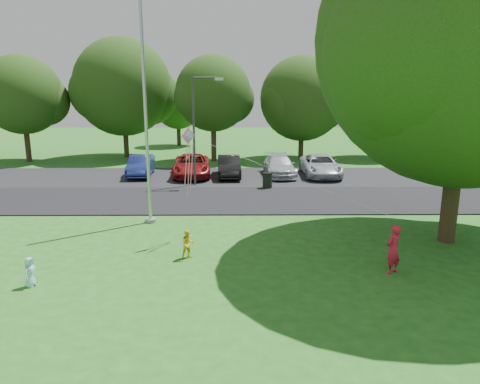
{
  "coord_description": "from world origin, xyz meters",
  "views": [
    {
      "loc": [
        0.32,
        -13.33,
        5.58
      ],
      "look_at": [
        0.48,
        4.0,
        1.6
      ],
      "focal_mm": 32.0,
      "sensor_mm": 36.0,
      "label": 1
    }
  ],
  "objects_px": {
    "flagpole": "(146,128)",
    "kite": "(193,148)",
    "child_blue": "(30,272)",
    "woman": "(393,249)",
    "child_yellow": "(188,244)",
    "street_lamp": "(198,120)",
    "big_tree": "(467,45)",
    "trash_can": "(267,181)"
  },
  "relations": [
    {
      "from": "street_lamp",
      "to": "woman",
      "type": "height_order",
      "value": "street_lamp"
    },
    {
      "from": "flagpole",
      "to": "child_yellow",
      "type": "bearing_deg",
      "value": -63.55
    },
    {
      "from": "child_yellow",
      "to": "trash_can",
      "type": "bearing_deg",
      "value": 46.75
    },
    {
      "from": "flagpole",
      "to": "child_yellow",
      "type": "xyz_separation_m",
      "value": [
        2.15,
        -4.32,
        -3.65
      ]
    },
    {
      "from": "woman",
      "to": "street_lamp",
      "type": "bearing_deg",
      "value": -97.67
    },
    {
      "from": "flagpole",
      "to": "street_lamp",
      "type": "height_order",
      "value": "flagpole"
    },
    {
      "from": "woman",
      "to": "child_yellow",
      "type": "xyz_separation_m",
      "value": [
        -6.63,
        1.31,
        -0.29
      ]
    },
    {
      "from": "street_lamp",
      "to": "flagpole",
      "type": "bearing_deg",
      "value": -105.28
    },
    {
      "from": "street_lamp",
      "to": "trash_can",
      "type": "relative_size",
      "value": 6.89
    },
    {
      "from": "flagpole",
      "to": "kite",
      "type": "distance_m",
      "value": 3.38
    },
    {
      "from": "street_lamp",
      "to": "child_blue",
      "type": "distance_m",
      "value": 15.24
    },
    {
      "from": "street_lamp",
      "to": "big_tree",
      "type": "distance_m",
      "value": 15.13
    },
    {
      "from": "street_lamp",
      "to": "child_yellow",
      "type": "distance_m",
      "value": 12.64
    },
    {
      "from": "kite",
      "to": "trash_can",
      "type": "bearing_deg",
      "value": 25.01
    },
    {
      "from": "kite",
      "to": "child_blue",
      "type": "bearing_deg",
      "value": 177.33
    },
    {
      "from": "street_lamp",
      "to": "kite",
      "type": "xyz_separation_m",
      "value": [
        0.69,
        -10.3,
        -0.42
      ]
    },
    {
      "from": "trash_can",
      "to": "woman",
      "type": "xyz_separation_m",
      "value": [
        3.08,
        -12.5,
        0.31
      ]
    },
    {
      "from": "big_tree",
      "to": "kite",
      "type": "height_order",
      "value": "big_tree"
    },
    {
      "from": "street_lamp",
      "to": "big_tree",
      "type": "height_order",
      "value": "big_tree"
    },
    {
      "from": "street_lamp",
      "to": "kite",
      "type": "distance_m",
      "value": 10.33
    },
    {
      "from": "woman",
      "to": "kite",
      "type": "distance_m",
      "value": 7.8
    },
    {
      "from": "big_tree",
      "to": "kite",
      "type": "bearing_deg",
      "value": 178.72
    },
    {
      "from": "trash_can",
      "to": "woman",
      "type": "height_order",
      "value": "woman"
    },
    {
      "from": "flagpole",
      "to": "big_tree",
      "type": "xyz_separation_m",
      "value": [
        11.9,
        -2.71,
        3.09
      ]
    },
    {
      "from": "child_yellow",
      "to": "kite",
      "type": "distance_m",
      "value": 3.59
    },
    {
      "from": "trash_can",
      "to": "kite",
      "type": "distance_m",
      "value": 10.46
    },
    {
      "from": "trash_can",
      "to": "child_blue",
      "type": "relative_size",
      "value": 1.07
    },
    {
      "from": "child_blue",
      "to": "kite",
      "type": "xyz_separation_m",
      "value": [
        4.49,
        4.02,
        3.15
      ]
    },
    {
      "from": "flagpole",
      "to": "child_blue",
      "type": "distance_m",
      "value": 7.84
    },
    {
      "from": "flagpole",
      "to": "big_tree",
      "type": "height_order",
      "value": "big_tree"
    },
    {
      "from": "trash_can",
      "to": "big_tree",
      "type": "relative_size",
      "value": 0.08
    },
    {
      "from": "big_tree",
      "to": "child_yellow",
      "type": "height_order",
      "value": "big_tree"
    },
    {
      "from": "trash_can",
      "to": "child_blue",
      "type": "height_order",
      "value": "trash_can"
    },
    {
      "from": "woman",
      "to": "child_yellow",
      "type": "distance_m",
      "value": 6.76
    },
    {
      "from": "child_yellow",
      "to": "child_blue",
      "type": "relative_size",
      "value": 1.13
    },
    {
      "from": "flagpole",
      "to": "trash_can",
      "type": "xyz_separation_m",
      "value": [
        5.7,
        6.87,
        -3.68
      ]
    },
    {
      "from": "flagpole",
      "to": "woman",
      "type": "bearing_deg",
      "value": -32.7
    },
    {
      "from": "child_yellow",
      "to": "big_tree",
      "type": "bearing_deg",
      "value": -16.26
    },
    {
      "from": "child_yellow",
      "to": "kite",
      "type": "height_order",
      "value": "kite"
    },
    {
      "from": "flagpole",
      "to": "kite",
      "type": "xyz_separation_m",
      "value": [
        2.21,
        -2.49,
        -0.56
      ]
    },
    {
      "from": "big_tree",
      "to": "child_blue",
      "type": "bearing_deg",
      "value": -164.97
    },
    {
      "from": "woman",
      "to": "child_yellow",
      "type": "height_order",
      "value": "woman"
    }
  ]
}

